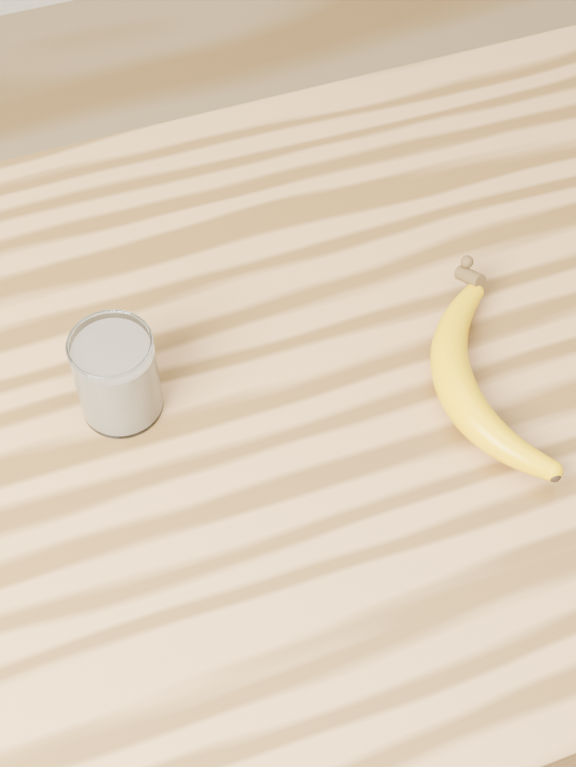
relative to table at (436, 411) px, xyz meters
name	(u,v)px	position (x,y,z in m)	size (l,w,h in m)	color
table	(436,411)	(0.00, 0.00, 0.00)	(1.20, 0.80, 0.90)	#A47240
smoothie_glass	(117,376)	(-0.32, 0.03, 0.18)	(0.08, 0.08, 0.10)	white
banana	(455,387)	(-0.03, -0.07, 0.15)	(0.12, 0.31, 0.04)	#E1A600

